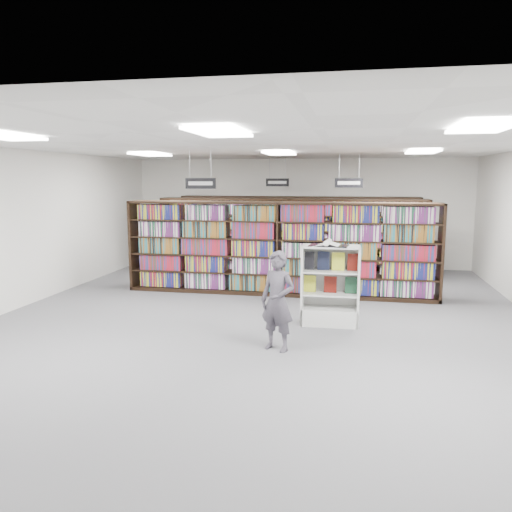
% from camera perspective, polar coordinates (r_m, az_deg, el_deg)
% --- Properties ---
extents(floor, '(12.00, 12.00, 0.00)m').
position_cam_1_polar(floor, '(9.51, 0.79, -7.05)').
color(floor, '#525157').
rests_on(floor, ground).
extents(ceiling, '(10.00, 12.00, 0.10)m').
position_cam_1_polar(ceiling, '(9.18, 0.83, 12.55)').
color(ceiling, silver).
rests_on(ceiling, wall_back).
extents(wall_back, '(10.00, 0.10, 3.20)m').
position_cam_1_polar(wall_back, '(15.13, 4.88, 4.95)').
color(wall_back, white).
rests_on(wall_back, ground).
extents(wall_front, '(10.00, 0.10, 3.20)m').
position_cam_1_polar(wall_front, '(3.56, -16.85, -7.75)').
color(wall_front, white).
rests_on(wall_front, ground).
extents(wall_left, '(0.10, 12.00, 3.20)m').
position_cam_1_polar(wall_left, '(11.23, -25.20, 2.85)').
color(wall_left, white).
rests_on(wall_left, ground).
extents(bookshelf_row_near, '(7.00, 0.60, 2.10)m').
position_cam_1_polar(bookshelf_row_near, '(11.23, 2.63, 0.85)').
color(bookshelf_row_near, black).
rests_on(bookshelf_row_near, floor).
extents(bookshelf_row_mid, '(7.00, 0.60, 2.10)m').
position_cam_1_polar(bookshelf_row_mid, '(13.20, 3.91, 2.02)').
color(bookshelf_row_mid, black).
rests_on(bookshelf_row_mid, floor).
extents(bookshelf_row_far, '(7.00, 0.60, 2.10)m').
position_cam_1_polar(bookshelf_row_far, '(14.88, 4.73, 2.77)').
color(bookshelf_row_far, black).
rests_on(bookshelf_row_far, floor).
extents(aisle_sign_left, '(0.65, 0.02, 0.80)m').
position_cam_1_polar(aisle_sign_left, '(10.49, -6.36, 8.37)').
color(aisle_sign_left, '#B2B2B7').
rests_on(aisle_sign_left, ceiling).
extents(aisle_sign_right, '(0.65, 0.02, 0.80)m').
position_cam_1_polar(aisle_sign_right, '(12.01, 10.57, 8.31)').
color(aisle_sign_right, '#B2B2B7').
rests_on(aisle_sign_right, ceiling).
extents(aisle_sign_center, '(0.65, 0.02, 0.80)m').
position_cam_1_polar(aisle_sign_center, '(14.17, 2.46, 8.49)').
color(aisle_sign_center, '#B2B2B7').
rests_on(aisle_sign_center, ceiling).
extents(troffer_front_left, '(0.60, 1.20, 0.04)m').
position_cam_1_polar(troffer_front_left, '(7.61, -27.11, 12.11)').
color(troffer_front_left, white).
rests_on(troffer_front_left, ceiling).
extents(troffer_front_center, '(0.60, 1.20, 0.04)m').
position_cam_1_polar(troffer_front_center, '(6.25, -4.22, 13.96)').
color(troffer_front_center, white).
rests_on(troffer_front_center, ceiling).
extents(troffer_front_right, '(0.60, 1.20, 0.04)m').
position_cam_1_polar(troffer_front_right, '(6.19, 24.50, 13.27)').
color(troffer_front_right, white).
rests_on(troffer_front_right, ceiling).
extents(troffer_back_left, '(0.60, 1.20, 0.04)m').
position_cam_1_polar(troffer_back_left, '(11.96, -11.96, 11.29)').
color(troffer_back_left, white).
rests_on(troffer_back_left, ceiling).
extents(troffer_back_center, '(0.60, 1.20, 0.04)m').
position_cam_1_polar(troffer_back_center, '(11.14, 2.70, 11.66)').
color(troffer_back_center, white).
rests_on(troffer_back_center, ceiling).
extents(troffer_back_right, '(0.60, 1.20, 0.04)m').
position_cam_1_polar(troffer_back_right, '(11.11, 18.51, 11.24)').
color(troffer_back_right, white).
rests_on(troffer_back_right, ceiling).
extents(endcap_display, '(1.03, 0.53, 1.43)m').
position_cam_1_polar(endcap_display, '(9.11, 8.45, -4.77)').
color(endcap_display, silver).
rests_on(endcap_display, floor).
extents(open_book, '(0.71, 0.46, 0.13)m').
position_cam_1_polar(open_book, '(8.85, 8.28, 1.34)').
color(open_book, black).
rests_on(open_book, endcap_display).
extents(shopper, '(0.65, 0.55, 1.53)m').
position_cam_1_polar(shopper, '(7.59, 2.48, -5.17)').
color(shopper, '#4A454F').
rests_on(shopper, floor).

